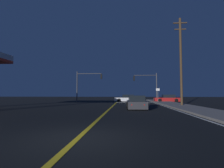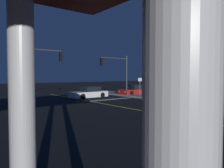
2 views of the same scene
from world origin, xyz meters
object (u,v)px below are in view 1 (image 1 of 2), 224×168
Objects in this scene: utility_pole_right at (181,60)px; street_sign_corner at (158,93)px; car_mid_block_red at (167,99)px; car_following_oncoming_white at (127,99)px; traffic_signal_near_right at (148,82)px; traffic_signal_far_left at (86,81)px; car_lead_oncoming_charcoal at (136,103)px.

utility_pole_right is 4.43× the size of street_sign_corner.
utility_pole_right is (-0.87, -11.18, 5.07)m from car_mid_block_red.
street_sign_corner reaches higher than car_following_oncoming_white.
street_sign_corner is (5.17, -3.50, 1.07)m from car_following_oncoming_white.
traffic_signal_near_right is at bearing -102.84° from car_following_oncoming_white.
car_following_oncoming_white is 8.26m from traffic_signal_far_left.
traffic_signal_far_left reaches higher than car_following_oncoming_white.
car_following_oncoming_white is at bearing 145.90° from street_sign_corner.
traffic_signal_far_left is 16.88m from utility_pole_right.
car_following_oncoming_white is 15.55m from car_lead_oncoming_charcoal.
traffic_signal_near_right reaches higher than car_lead_oncoming_charcoal.
traffic_signal_near_right is 2.17× the size of street_sign_corner.
car_mid_block_red is at bearing 85.53° from utility_pole_right.
traffic_signal_far_left is at bearing 103.55° from car_following_oncoming_white.
car_mid_block_red is 1.13× the size of car_lead_oncoming_charcoal.
traffic_signal_far_left reaches higher than car_lead_oncoming_charcoal.
car_lead_oncoming_charcoal is 8.64m from utility_pole_right.
car_following_oncoming_white is 4.93m from traffic_signal_near_right.
car_following_oncoming_white is at bearing 119.77° from utility_pole_right.
traffic_signal_near_right is (3.84, -0.70, 3.01)m from car_following_oncoming_white.
utility_pole_right is 9.05m from street_sign_corner.
car_following_oncoming_white is 6.34m from street_sign_corner.
utility_pole_right reaches higher than traffic_signal_far_left.
utility_pole_right reaches higher than car_mid_block_red.
utility_pole_right is (2.73, -10.79, 2.06)m from traffic_signal_near_right.
car_lead_oncoming_charcoal is (-6.58, -15.21, -0.00)m from car_mid_block_red.
utility_pole_right reaches higher than traffic_signal_near_right.
car_mid_block_red is 1.92× the size of street_sign_corner.
car_mid_block_red is at bearing -94.86° from car_following_oncoming_white.
utility_pole_right reaches higher than car_following_oncoming_white.
utility_pole_right is (13.90, -9.39, 1.89)m from traffic_signal_far_left.
car_mid_block_red is 0.85× the size of traffic_signal_far_left.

